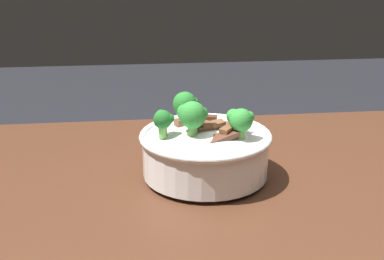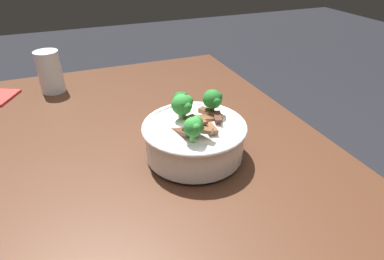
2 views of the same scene
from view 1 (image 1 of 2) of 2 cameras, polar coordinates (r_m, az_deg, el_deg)
dining_table at (r=0.88m, az=9.26°, el=-14.78°), size 1.58×0.94×0.81m
rice_bowl at (r=0.88m, az=1.53°, el=-2.09°), size 0.24×0.24×0.15m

